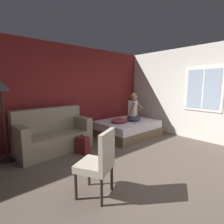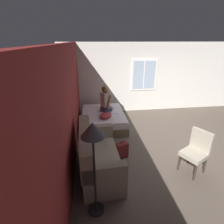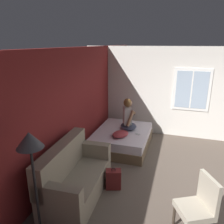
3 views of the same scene
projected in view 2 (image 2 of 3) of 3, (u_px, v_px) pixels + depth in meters
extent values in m
plane|color=brown|center=(180.00, 142.00, 5.09)|extent=(40.00, 40.00, 0.00)
cube|color=maroon|center=(69.00, 103.00, 4.21)|extent=(10.23, 0.16, 2.70)
cube|color=silver|center=(153.00, 78.00, 7.05)|extent=(0.16, 7.33, 2.70)
cube|color=white|center=(144.00, 75.00, 6.86)|extent=(0.02, 1.04, 1.24)
cube|color=#9EB2C6|center=(144.00, 75.00, 6.85)|extent=(0.01, 0.88, 1.08)
cube|color=white|center=(144.00, 75.00, 6.85)|extent=(0.01, 0.04, 1.08)
cube|color=brown|center=(103.00, 122.00, 6.04)|extent=(1.81, 1.44, 0.26)
cube|color=silver|center=(103.00, 116.00, 5.95)|extent=(1.76, 1.40, 0.22)
cube|color=gray|center=(101.00, 163.00, 3.90)|extent=(1.73, 0.88, 0.44)
cube|color=gray|center=(86.00, 144.00, 3.65)|extent=(1.71, 0.32, 0.60)
cube|color=gray|center=(105.00, 173.00, 3.06)|extent=(0.22, 0.81, 0.32)
cube|color=gray|center=(97.00, 131.00, 4.45)|extent=(0.22, 0.81, 0.32)
cylinder|color=#382D23|center=(179.00, 162.00, 3.93)|extent=(0.04, 0.04, 0.40)
cylinder|color=#382D23|center=(195.00, 172.00, 3.64)|extent=(0.04, 0.04, 0.40)
cylinder|color=#382D23|center=(189.00, 156.00, 4.14)|extent=(0.04, 0.04, 0.40)
cylinder|color=#382D23|center=(205.00, 165.00, 3.85)|extent=(0.04, 0.04, 0.40)
cube|color=#B2A893|center=(194.00, 155.00, 3.79)|extent=(0.62, 0.62, 0.10)
cube|color=#B2A893|center=(201.00, 140.00, 3.79)|extent=(0.43, 0.27, 0.48)
ellipsoid|color=#383D51|center=(106.00, 108.00, 6.06)|extent=(0.65, 0.61, 0.16)
cube|color=#B2ADA8|center=(105.00, 100.00, 5.92)|extent=(0.38, 0.31, 0.48)
cylinder|color=#936B4C|center=(109.00, 102.00, 5.79)|extent=(0.16, 0.23, 0.44)
cylinder|color=#936B4C|center=(105.00, 95.00, 6.05)|extent=(0.22, 0.38, 0.29)
sphere|color=#936B4C|center=(105.00, 90.00, 5.80)|extent=(0.21, 0.21, 0.21)
ellipsoid|color=brown|center=(105.00, 89.00, 5.78)|extent=(0.29, 0.29, 0.23)
cube|color=maroon|center=(122.00, 150.00, 4.37)|extent=(0.27, 0.34, 0.40)
cube|color=maroon|center=(119.00, 151.00, 4.50)|extent=(0.12, 0.24, 0.18)
torus|color=black|center=(122.00, 143.00, 4.29)|extent=(0.04, 0.09, 0.09)
ellipsoid|color=#993338|center=(106.00, 115.00, 5.52)|extent=(0.58, 0.52, 0.14)
cube|color=#B7B7BC|center=(117.00, 113.00, 5.84)|extent=(0.12, 0.16, 0.01)
cylinder|color=black|center=(96.00, 209.00, 3.05)|extent=(0.28, 0.28, 0.03)
cylinder|color=black|center=(95.00, 176.00, 2.77)|extent=(0.04, 0.04, 1.45)
cone|color=#4C4C51|center=(93.00, 130.00, 2.45)|extent=(0.36, 0.36, 0.22)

